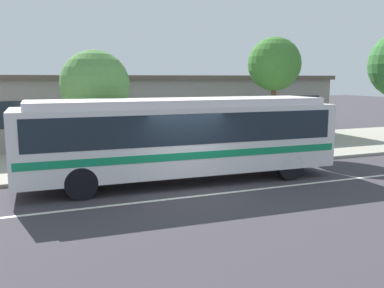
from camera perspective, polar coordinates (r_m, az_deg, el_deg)
ground_plane at (r=13.90m, az=-0.88°, el=-6.25°), size 120.00×120.00×0.00m
sidewalk_slab at (r=19.97m, az=-7.57°, el=-1.47°), size 60.00×8.00×0.12m
lane_stripe_center at (r=13.19m, az=0.37°, el=-7.09°), size 56.00×0.16×0.01m
transit_bus at (r=14.74m, az=-1.48°, el=1.37°), size 11.17×2.89×2.93m
pedestrian_waiting_near_sign at (r=16.13m, az=-15.26°, el=-0.29°), size 0.47×0.47×1.75m
pedestrian_walking_along_curb at (r=16.43m, az=-11.01°, el=0.01°), size 0.46×0.46×1.74m
pedestrian_standing_by_tree at (r=17.48m, az=1.75°, el=0.53°), size 0.41×0.41×1.66m
bus_stop_sign at (r=18.04m, az=9.02°, el=2.60°), size 0.08×0.44×2.44m
street_tree_near_stop at (r=17.48m, az=-13.01°, el=7.71°), size 2.79×2.79×4.64m
street_tree_mid_block at (r=21.09m, az=11.10°, el=10.51°), size 2.58×2.58×5.48m
station_building at (r=26.52m, az=-4.99°, el=5.13°), size 20.34×8.78×3.78m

